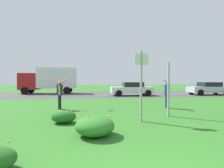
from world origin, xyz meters
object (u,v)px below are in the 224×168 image
sign_post_by_roadside (168,89)px  person_catcher_blue_shirt (167,92)px  sign_post_near_path (141,79)px  car_silver_leftmost (209,88)px  box_truck_red (50,79)px  person_thrower_dark_shirt (60,92)px  frisbee_white (93,86)px  car_white_center_left (132,89)px

sign_post_by_roadside → person_catcher_blue_shirt: size_ratio=1.42×
sign_post_near_path → car_silver_leftmost: sign_post_near_path is taller
car_silver_leftmost → box_truck_red: size_ratio=0.67×
person_thrower_dark_shirt → frisbee_white: bearing=-3.3°
frisbee_white → sign_post_by_roadside: bearing=-37.3°
sign_post_by_roadside → car_silver_leftmost: size_ratio=0.54×
sign_post_near_path → frisbee_white: (-1.84, 3.43, -0.36)m
person_catcher_blue_shirt → box_truck_red: box_truck_red is taller
frisbee_white → box_truck_red: size_ratio=0.04×
box_truck_red → person_catcher_blue_shirt: bearing=-54.4°
car_silver_leftmost → box_truck_red: (-18.46, 4.24, 1.06)m
frisbee_white → car_silver_leftmost: bearing=33.2°
sign_post_near_path → frisbee_white: sign_post_near_path is taller
car_white_center_left → box_truck_red: bearing=155.9°
sign_post_near_path → box_truck_red: (-6.96, 16.39, 0.11)m
sign_post_near_path → car_silver_leftmost: size_ratio=0.63×
person_catcher_blue_shirt → frisbee_white: size_ratio=6.40×
person_thrower_dark_shirt → car_silver_leftmost: 17.48m
sign_post_near_path → person_catcher_blue_shirt: bearing=52.0°
frisbee_white → car_white_center_left: 9.77m
person_catcher_blue_shirt → frisbee_white: person_catcher_blue_shirt is taller
sign_post_near_path → frisbee_white: 3.90m
sign_post_by_roadside → person_thrower_dark_shirt: (-5.24, 2.67, -0.25)m
person_thrower_dark_shirt → box_truck_red: 13.28m
person_thrower_dark_shirt → frisbee_white: 1.92m
sign_post_near_path → person_thrower_dark_shirt: sign_post_near_path is taller
sign_post_by_roadside → car_silver_leftmost: (9.97, 11.29, -0.49)m
sign_post_by_roadside → person_catcher_blue_shirt: bearing=67.6°
person_thrower_dark_shirt → sign_post_near_path: bearing=-43.6°
car_white_center_left → sign_post_near_path: bearing=-101.7°
sign_post_near_path → car_white_center_left: size_ratio=0.63×
sign_post_near_path → sign_post_by_roadside: (1.53, 0.86, -0.47)m
box_truck_red → sign_post_near_path: bearing=-67.0°
person_catcher_blue_shirt → sign_post_near_path: bearing=-128.0°
car_white_center_left → person_thrower_dark_shirt: bearing=-125.9°
sign_post_by_roadside → person_catcher_blue_shirt: sign_post_by_roadside is taller
sign_post_by_roadside → person_catcher_blue_shirt: (0.96, 2.32, -0.28)m
frisbee_white → sign_post_near_path: bearing=-61.8°
sign_post_near_path → box_truck_red: bearing=113.0°
sign_post_near_path → frisbee_white: bearing=118.2°
person_thrower_dark_shirt → car_white_center_left: 10.63m
sign_post_near_path → box_truck_red: box_truck_red is taller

